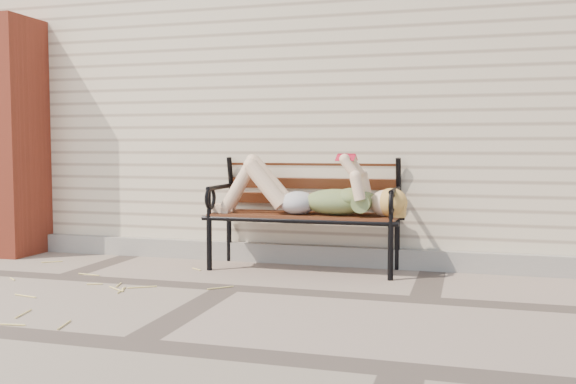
% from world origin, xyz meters
% --- Properties ---
extents(ground, '(80.00, 80.00, 0.00)m').
position_xyz_m(ground, '(0.00, 0.00, 0.00)').
color(ground, gray).
rests_on(ground, ground).
extents(house_wall, '(8.00, 4.00, 3.00)m').
position_xyz_m(house_wall, '(0.00, 3.00, 1.50)').
color(house_wall, beige).
rests_on(house_wall, ground).
extents(foundation_strip, '(8.00, 0.10, 0.15)m').
position_xyz_m(foundation_strip, '(0.00, 0.97, 0.07)').
color(foundation_strip, gray).
rests_on(foundation_strip, ground).
extents(brick_pillar, '(0.50, 0.50, 2.00)m').
position_xyz_m(brick_pillar, '(-2.30, 0.75, 1.00)').
color(brick_pillar, '#AE3D27').
rests_on(brick_pillar, ground).
extents(garden_bench, '(1.53, 0.61, 0.99)m').
position_xyz_m(garden_bench, '(0.31, 0.82, 0.55)').
color(garden_bench, black).
rests_on(garden_bench, ground).
extents(reading_woman, '(1.44, 0.33, 0.45)m').
position_xyz_m(reading_woman, '(0.33, 0.70, 0.59)').
color(reading_woman, '#0B394F').
rests_on(reading_woman, ground).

